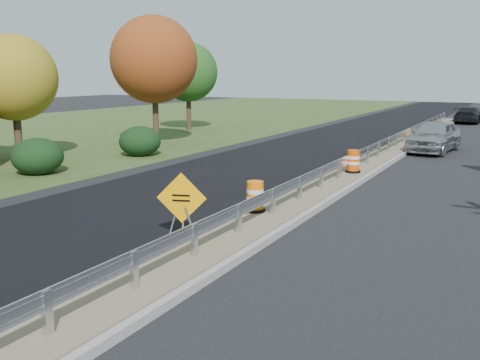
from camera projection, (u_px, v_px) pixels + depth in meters
The scene contains 16 objects.
ground at pixel (299, 206), 16.67m from camera, with size 140.00×140.00×0.00m, color black.
grass_verge_near at pixel (26, 135), 36.41m from camera, with size 30.00×120.00×0.03m, color #32441D.
milled_overlay at pixel (292, 155), 27.35m from camera, with size 7.20×120.00×0.01m, color black.
median at pixel (367, 165), 23.57m from camera, with size 1.60×55.00×0.23m.
guardrail at pixel (374, 149), 24.31m from camera, with size 0.10×46.15×0.72m.
hedge_mid at pixel (37, 156), 21.83m from camera, with size 2.09×2.09×1.52m, color black.
hedge_north at pixel (140, 141), 26.80m from camera, with size 2.09×2.09×1.52m, color black.
tree_near_yellow at pixel (14, 78), 24.58m from camera, with size 3.96×3.96×5.88m.
tree_near_red at pixel (154, 60), 30.39m from camera, with size 4.95×4.95×7.35m.
tree_near_back at pixel (188, 72), 38.82m from camera, with size 4.29×4.29×6.37m.
caution_sign at pixel (182, 224), 13.10m from camera, with size 1.19×0.52×1.72m.
barrel_median_near at pixel (255, 197), 15.07m from camera, with size 0.59×0.59×0.87m.
barrel_median_mid at pixel (353, 162), 21.11m from camera, with size 0.61×0.61×0.89m.
barrel_median_far at pixel (424, 131), 32.83m from camera, with size 0.54×0.54×0.79m.
car_silver at pixel (434, 136), 28.25m from camera, with size 1.98×4.91×1.67m, color #A8A8AC.
car_dark_far at pixel (470, 115), 45.21m from camera, with size 1.95×4.81×1.40m, color black.
Camera 1 is at (5.99, -15.15, 4.04)m, focal length 40.00 mm.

